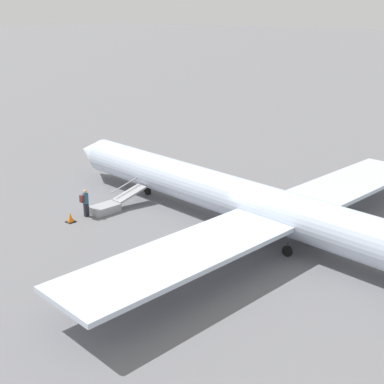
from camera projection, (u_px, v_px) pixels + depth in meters
The scene contains 5 objects.
ground_plane at pixel (256, 234), 30.57m from camera, with size 600.00×600.00×0.00m, color slate.
airplane_main at pixel (271, 208), 29.33m from camera, with size 35.14×27.42×6.21m.
boarding_stairs at pixel (110, 206), 33.95m from camera, with size 1.59×4.12×1.59m.
passenger at pixel (85, 201), 32.86m from camera, with size 0.37×0.56×1.74m.
traffic_cone_near_stairs at pixel (70, 218), 32.22m from camera, with size 0.53×0.53×0.58m.
Camera 1 is at (-13.90, 24.68, 12.31)m, focal length 50.00 mm.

